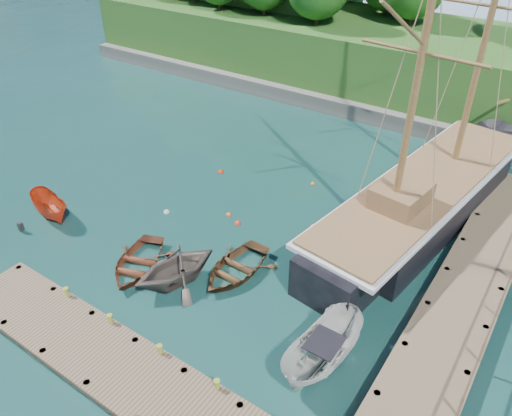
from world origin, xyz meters
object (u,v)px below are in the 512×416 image
Objects in this scene: motorboat_orange at (53,216)px; rowboat_2 at (236,272)px; rowboat_0 at (138,267)px; cabin_boat_white at (322,365)px; schooner at (422,203)px; rowboat_1 at (177,282)px.

rowboat_2 is at bearing -65.52° from motorboat_orange.
rowboat_0 is 0.85× the size of cabin_boat_white.
rowboat_0 is at bearing -78.77° from motorboat_orange.
schooner is at bearing 95.99° from cabin_boat_white.
cabin_boat_white is at bearing 15.06° from rowboat_1.
motorboat_orange is at bearing -162.99° from rowboat_1.
rowboat_1 reaches higher than rowboat_0.
rowboat_0 is 10.94m from cabin_boat_white.
rowboat_1 is (2.47, 0.31, 0.00)m from rowboat_0.
rowboat_1 is at bearing -76.20° from motorboat_orange.
rowboat_2 is 12.35m from motorboat_orange.
rowboat_2 is at bearing 8.85° from rowboat_0.
rowboat_0 is 1.14× the size of motorboat_orange.
motorboat_orange is at bearing -177.29° from cabin_boat_white.
schooner is (6.11, 10.10, 1.08)m from rowboat_2.
schooner is (8.12, 12.36, 1.08)m from rowboat_1.
rowboat_1 is at bearing -13.86° from rowboat_0.
rowboat_1 is 0.16× the size of schooner.
rowboat_1 is 14.83m from schooner.
rowboat_1 is at bearing -131.19° from rowboat_2.
cabin_boat_white is (8.48, -0.40, 0.00)m from rowboat_1.
schooner is at bearing -41.65° from motorboat_orange.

